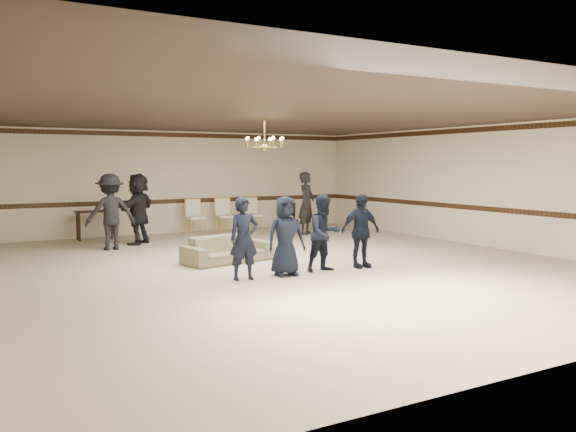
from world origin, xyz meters
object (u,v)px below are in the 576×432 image
at_px(boy_a, 244,239).
at_px(adult_right, 307,203).
at_px(boy_c, 325,233).
at_px(boy_d, 361,231).
at_px(adult_mid, 138,209).
at_px(banquet_chair_right, 254,214).
at_px(boy_b, 286,236).
at_px(console_table, 94,225).
at_px(adult_left, 110,212).
at_px(banquet_chair_left, 196,217).
at_px(banquet_chair_mid, 225,216).
at_px(chandelier, 264,133).
at_px(settee, 228,249).

distance_m(boy_a, adult_right, 7.27).
bearing_deg(boy_c, boy_d, -1.69).
xyz_separation_m(adult_mid, adult_right, (5.10, -0.40, 0.00)).
relative_size(boy_a, banquet_chair_right, 1.47).
bearing_deg(boy_b, adult_mid, 109.06).
distance_m(banquet_chair_right, console_table, 5.01).
xyz_separation_m(boy_b, adult_mid, (-1.27, 5.91, 0.18)).
height_order(boy_d, adult_left, adult_left).
relative_size(banquet_chair_left, console_table, 1.06).
bearing_deg(adult_left, banquet_chair_left, -144.97).
bearing_deg(adult_mid, boy_b, 57.12).
xyz_separation_m(boy_d, banquet_chair_mid, (0.08, 7.28, -0.25)).
relative_size(banquet_chair_left, banquet_chair_mid, 1.00).
bearing_deg(adult_mid, boy_d, 72.43).
bearing_deg(boy_c, chandelier, 97.53).
bearing_deg(settee, chandelier, -10.72).
distance_m(settee, banquet_chair_right, 6.22).
bearing_deg(adult_right, boy_c, -155.29).
relative_size(boy_b, banquet_chair_left, 1.47).
bearing_deg(chandelier, console_table, 116.21).
bearing_deg(banquet_chair_left, chandelier, -95.56).
bearing_deg(boy_c, boy_b, 178.31).
height_order(boy_c, settee, boy_c).
xyz_separation_m(boy_c, banquet_chair_right, (1.98, 7.28, -0.25)).
height_order(chandelier, banquet_chair_mid, chandelier).
bearing_deg(adult_right, banquet_chair_mid, 100.44).
bearing_deg(chandelier, banquet_chair_mid, 76.11).
relative_size(boy_d, banquet_chair_mid, 1.47).
bearing_deg(boy_b, boy_a, -173.07).
height_order(settee, banquet_chair_right, banquet_chair_right).
relative_size(boy_a, console_table, 1.55).
distance_m(adult_left, banquet_chair_left, 3.71).
xyz_separation_m(boy_c, adult_left, (-3.07, 5.21, 0.18)).
relative_size(chandelier, banquet_chair_mid, 0.88).
relative_size(boy_c, adult_right, 0.81).
relative_size(boy_a, settee, 0.76).
xyz_separation_m(adult_left, banquet_chair_left, (3.05, 2.07, -0.43)).
xyz_separation_m(adult_mid, banquet_chair_right, (4.15, 1.37, -0.43)).
bearing_deg(adult_left, banquet_chair_mid, -152.06).
relative_size(boy_b, banquet_chair_mid, 1.47).
relative_size(chandelier, settee, 0.46).
bearing_deg(boy_d, chandelier, 124.40).
height_order(banquet_chair_mid, banquet_chair_right, same).
bearing_deg(chandelier, boy_d, -58.60).
xyz_separation_m(boy_a, banquet_chair_left, (1.78, 7.28, -0.25)).
relative_size(adult_mid, banquet_chair_left, 1.81).
distance_m(chandelier, adult_mid, 4.72).
xyz_separation_m(adult_right, banquet_chair_left, (-2.95, 1.77, -0.43)).
bearing_deg(banquet_chair_left, banquet_chair_mid, -2.26).
bearing_deg(boy_d, settee, 140.48).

